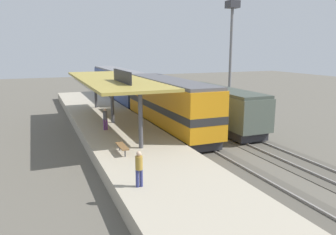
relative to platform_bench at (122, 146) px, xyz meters
The scene contains 12 objects.
ground_plane 11.86m from the platform_bench, 47.26° to the left, with size 120.00×120.00×0.00m, color #5B564C.
track_near 10.61m from the platform_bench, 55.27° to the left, with size 3.20×110.00×0.16m.
track_far 13.75m from the platform_bench, 39.24° to the left, with size 3.20×110.00×0.16m.
platform 8.81m from the platform_bench, 80.81° to the left, with size 6.00×44.00×0.90m, color #A89E89.
station_canopy 9.24m from the platform_bench, 80.71° to the left, with size 5.20×18.00×4.70m.
platform_bench is the anchor object (origin of this frame).
locomotive 9.40m from the platform_bench, 50.03° to the left, with size 2.93×14.43×4.44m.
passenger_carriage_single 25.88m from the platform_bench, 76.59° to the left, with size 2.90×20.00×4.24m.
freight_car 12.54m from the platform_bench, 32.15° to the left, with size 2.80×12.00×3.54m.
light_mast 18.37m from the platform_bench, 35.52° to the left, with size 1.10×1.10×11.70m.
person_waiting 5.17m from the platform_bench, 95.74° to the right, with size 0.34×0.34×1.71m.
person_walking 6.31m from the platform_bench, 87.43° to the left, with size 0.34×0.34×1.71m.
Camera 1 is at (-10.68, -27.50, 7.18)m, focal length 35.27 mm.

